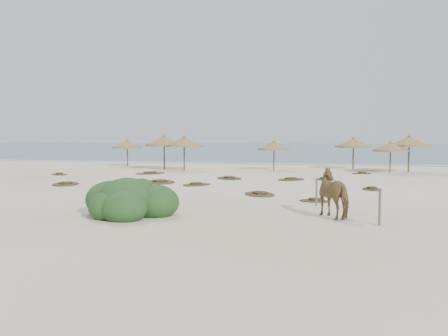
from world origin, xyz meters
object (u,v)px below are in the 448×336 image
at_px(horse, 336,193).
at_px(palapa_1, 184,142).
at_px(bush, 128,201).
at_px(palapa_0, 127,145).

bearing_deg(horse, palapa_1, -92.26).
bearing_deg(bush, palapa_0, 113.15).
height_order(horse, bush, horse).
bearing_deg(palapa_1, bush, -78.52).
distance_m(palapa_0, bush, 28.25).
xyz_separation_m(palapa_1, bush, (4.49, -22.11, -1.75)).
xyz_separation_m(palapa_0, horse, (18.57, -24.69, -1.09)).
bearing_deg(bush, palapa_1, 101.48).
distance_m(palapa_1, bush, 22.63).
height_order(palapa_0, palapa_1, palapa_1).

